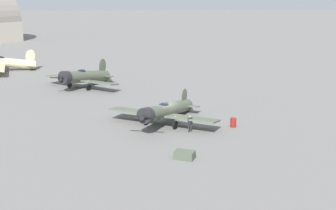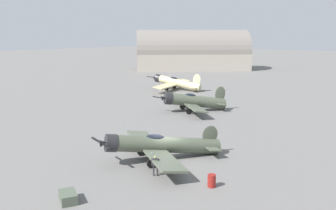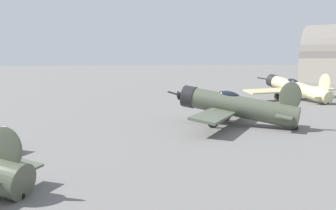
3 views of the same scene
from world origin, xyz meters
name	(u,v)px [view 2 (image 2 of 3)]	position (x,y,z in m)	size (l,w,h in m)	color
ground_plane	(166,159)	(0.00, 0.00, 0.00)	(400.00, 400.00, 0.00)	slate
airplane_foreground	(160,145)	(-0.47, 0.26, 1.34)	(10.05, 10.91, 2.78)	#4C5442
airplane_mid_apron	(193,101)	(16.74, 10.39, 1.46)	(8.94, 10.34, 3.46)	#4C5442
airplane_far_line	(176,83)	(29.53, 24.66, 1.42)	(12.68, 10.78, 3.39)	beige
ground_crew_mechanic	(155,164)	(-3.27, -1.89, 0.97)	(0.43, 0.52, 1.60)	#2D2D33
equipment_crate	(68,197)	(-10.19, -0.74, 0.33)	(1.56, 1.85, 0.66)	#4C5647
fuel_drum	(212,181)	(-2.03, -6.26, 0.46)	(0.62, 0.62, 0.92)	maroon
distant_hangar	(192,55)	(62.24, 47.04, 4.12)	(33.04, 31.95, 13.74)	#ADA393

